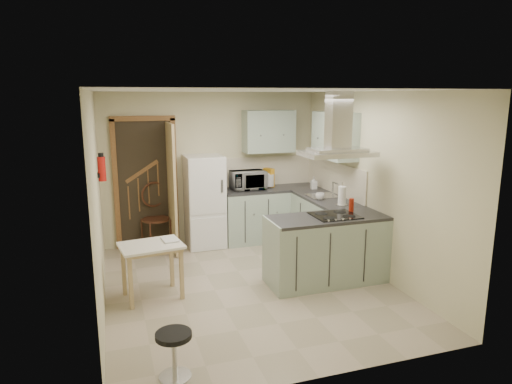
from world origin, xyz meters
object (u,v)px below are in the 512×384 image
object	(u,v)px
fridge	(205,201)
microwave	(248,180)
drop_leaf_table	(152,271)
bentwood_chair	(156,219)
peninsula	(327,249)
extractor_hood	(337,154)
stool	(174,355)

from	to	relation	value
fridge	microwave	bearing A→B (deg)	1.52
fridge	drop_leaf_table	bearing A→B (deg)	-120.30
bentwood_chair	microwave	size ratio (longest dim) A/B	1.75
peninsula	drop_leaf_table	size ratio (longest dim) A/B	2.13
peninsula	drop_leaf_table	world-z (taller)	peninsula
extractor_hood	microwave	world-z (taller)	extractor_hood
peninsula	bentwood_chair	distance (m)	2.89
fridge	microwave	size ratio (longest dim) A/B	2.68
stool	peninsula	bearing A→B (deg)	33.95
peninsula	stool	bearing A→B (deg)	-146.05
peninsula	microwave	distance (m)	2.14
extractor_hood	bentwood_chair	xyz separation A→B (m)	(-2.11, 2.08, -1.23)
extractor_hood	drop_leaf_table	world-z (taller)	extractor_hood
peninsula	microwave	world-z (taller)	microwave
stool	extractor_hood	bearing A→B (deg)	32.79
drop_leaf_table	extractor_hood	bearing A→B (deg)	-13.79
stool	microwave	xyz separation A→B (m)	(1.76, 3.50, 0.84)
drop_leaf_table	bentwood_chair	distance (m)	1.87
fridge	peninsula	bearing A→B (deg)	-58.26
stool	microwave	bearing A→B (deg)	63.32
fridge	peninsula	world-z (taller)	fridge
peninsula	stool	size ratio (longest dim) A/B	3.60
drop_leaf_table	stool	xyz separation A→B (m)	(0.02, -1.73, -0.13)
bentwood_chair	microwave	distance (m)	1.64
fridge	drop_leaf_table	world-z (taller)	fridge
extractor_hood	microwave	bearing A→B (deg)	106.00
fridge	extractor_hood	bearing A→B (deg)	-56.21
peninsula	bentwood_chair	xyz separation A→B (m)	(-2.01, 2.08, 0.04)
fridge	bentwood_chair	xyz separation A→B (m)	(-0.78, 0.10, -0.26)
microwave	fridge	bearing A→B (deg)	179.86
fridge	stool	size ratio (longest dim) A/B	3.49
bentwood_chair	microwave	bearing A→B (deg)	-20.41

